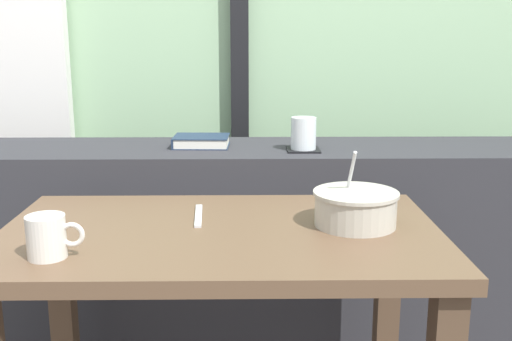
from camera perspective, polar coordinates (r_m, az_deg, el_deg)
dark_console_ledge at (r=2.04m, az=-2.69°, el=-8.65°), size 2.80×0.37×0.78m
breakfast_table at (r=1.42m, az=-3.29°, el=-10.63°), size 0.98×0.58×0.71m
coaster_square at (r=1.88m, az=4.43°, el=1.95°), size 0.10×0.10×0.00m
juice_glass at (r=1.87m, az=4.46°, el=3.34°), size 0.08×0.08×0.10m
closed_book at (r=1.95m, az=-5.17°, el=2.75°), size 0.18×0.14×0.03m
soup_bowl at (r=1.40m, az=9.27°, el=-3.49°), size 0.19×0.19×0.18m
fork_utensil at (r=1.46m, az=-5.39°, el=-4.22°), size 0.03×0.17×0.01m
ceramic_mug at (r=1.26m, az=-18.90°, el=-5.87°), size 0.11×0.08×0.08m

